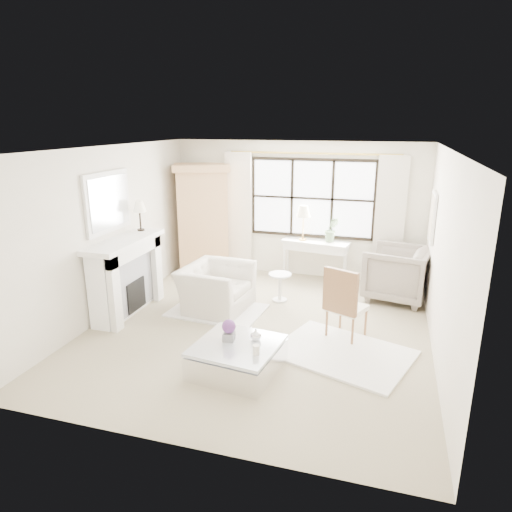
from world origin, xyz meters
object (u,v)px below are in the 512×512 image
object	(u,v)px
armoire	(203,218)
console_table	(315,260)
club_armchair	(216,288)
coffee_table	(237,358)

from	to	relation	value
armoire	console_table	xyz separation A→B (m)	(2.32, 0.11, -0.74)
armoire	club_armchair	world-z (taller)	armoire
armoire	club_armchair	xyz separation A→B (m)	(0.98, -1.84, -0.76)
coffee_table	console_table	bearing A→B (deg)	91.74
club_armchair	armoire	bearing A→B (deg)	33.71
console_table	coffee_table	world-z (taller)	console_table
console_table	club_armchair	bearing A→B (deg)	-115.43
club_armchair	coffee_table	distance (m)	2.07
console_table	armoire	bearing A→B (deg)	-168.11
club_armchair	coffee_table	bearing A→B (deg)	-145.64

